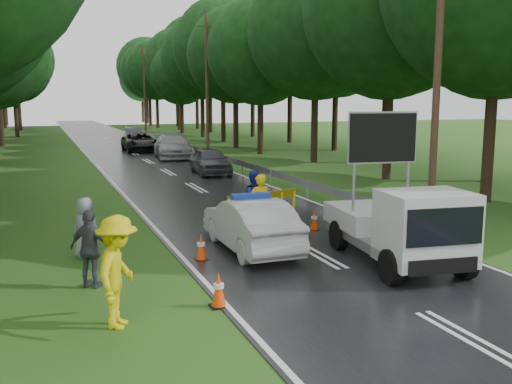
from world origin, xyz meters
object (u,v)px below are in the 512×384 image
queue_car_first (210,161)px  officer (260,205)px  police_sedan (251,225)px  queue_car_fourth (134,136)px  queue_car_third (140,142)px  queue_car_second (173,146)px  work_truck (401,226)px  barrier (263,200)px  civilian (256,201)px

queue_car_first → officer: bearing=-97.1°
police_sedan → queue_car_fourth: 39.15m
queue_car_third → queue_car_second: bearing=-78.7°
work_truck → queue_car_first: work_truck is taller
barrier → queue_car_third: (0.85, 28.07, -0.11)m
officer → queue_car_second: size_ratio=0.33×
police_sedan → barrier: 2.98m
civilian → queue_car_fourth: civilian is taller
queue_car_first → queue_car_third: (-1.22, 15.10, -0.00)m
queue_car_first → queue_car_third: queue_car_first is taller
queue_car_fourth → work_truck: bearing=-84.6°
barrier → queue_car_second: size_ratio=0.46×
barrier → queue_car_first: size_ratio=0.61×
barrier → civilian: civilian is taller
queue_car_third → queue_car_fourth: size_ratio=1.25×
queue_car_second → queue_car_third: 6.12m
work_truck → queue_car_fourth: 41.67m
work_truck → officer: (-2.05, 4.17, -0.07)m
officer → queue_car_first: (2.61, 14.08, -0.20)m
police_sedan → queue_car_third: 30.79m
police_sedan → queue_car_second: queue_car_second is taller
police_sedan → queue_car_fourth: bearing=-94.4°
queue_car_second → police_sedan: bearing=-92.0°
queue_car_third → queue_car_fourth: bearing=84.4°
police_sedan → queue_car_first: 15.99m
civilian → queue_car_third: 28.70m
queue_car_second → queue_car_first: bearing=-84.0°
police_sedan → queue_car_first: police_sedan is taller
civilian → queue_car_first: size_ratio=0.44×
queue_car_fourth → queue_car_second: bearing=-82.8°
barrier → officer: 1.23m
police_sedan → queue_car_second: size_ratio=0.76×
barrier → queue_car_fourth: size_ratio=0.62×
officer → queue_car_third: 29.21m
barrier → queue_car_fourth: bearing=72.7°
work_truck → queue_car_first: 18.26m
queue_car_fourth → queue_car_first: bearing=-83.4°
queue_car_second → civilian: bearing=-90.4°
work_truck → queue_car_second: size_ratio=0.86×
officer → civilian: civilian is taller
queue_car_second → barrier: bearing=-89.4°
queue_car_second → queue_car_fourth: (-0.40, 14.32, -0.13)m
work_truck → barrier: bearing=113.4°
police_sedan → civilian: bearing=-114.6°
barrier → officer: bearing=-130.4°
civilian → queue_car_third: bearing=68.5°
civilian → queue_car_second: size_ratio=0.34×
officer → queue_car_first: officer is taller
police_sedan → queue_car_first: (3.46, 15.61, 0.02)m
police_sedan → queue_car_third: bearing=-94.1°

